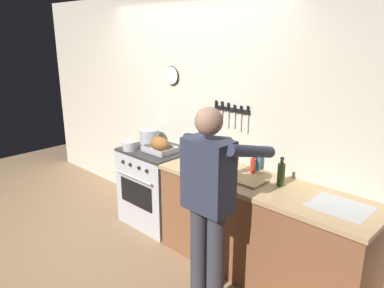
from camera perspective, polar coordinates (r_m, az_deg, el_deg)
The scene contains 13 objects.
ground_plane at distance 3.94m, azimuth -14.35°, elevation -17.29°, with size 8.00×8.00×0.00m, color #937251.
wall_back at distance 4.21m, azimuth 0.11°, elevation 4.82°, with size 6.00×0.13×2.60m.
counter_block at distance 3.53m, azimuth 10.50°, elevation -12.60°, with size 2.03×0.65×0.90m.
stove at distance 4.38m, azimuth -5.29°, elevation -6.43°, with size 0.76×0.67×0.90m.
person_cook at distance 2.89m, azimuth 2.72°, elevation -8.16°, with size 0.51×0.63×1.66m.
roasting_pan at distance 4.11m, azimuth -4.97°, elevation -0.19°, with size 0.35×0.26×0.17m.
stock_pot at distance 4.47m, azimuth -6.52°, elevation 1.21°, with size 0.23×0.23×0.16m.
saucepan at distance 4.23m, azimuth -9.50°, elevation -0.27°, with size 0.16×0.16×0.10m.
cutting_board at distance 3.37m, azimuth 8.11°, elevation -5.37°, with size 0.36×0.24×0.02m, color tan.
bottle_hot_sauce at distance 3.54m, azimuth 9.30°, elevation -3.19°, with size 0.05×0.05×0.18m.
bottle_cooking_oil at distance 3.78m, azimuth 6.13°, elevation -1.40°, with size 0.07×0.07×0.24m.
bottle_olive_oil at distance 3.28m, azimuth 13.48°, elevation -4.46°, with size 0.07×0.07×0.26m.
bottle_dish_soap at distance 3.61m, azimuth 9.99°, elevation -2.37°, with size 0.07×0.07×0.25m.
Camera 1 is at (2.86, -1.62, 2.16)m, focal length 34.88 mm.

